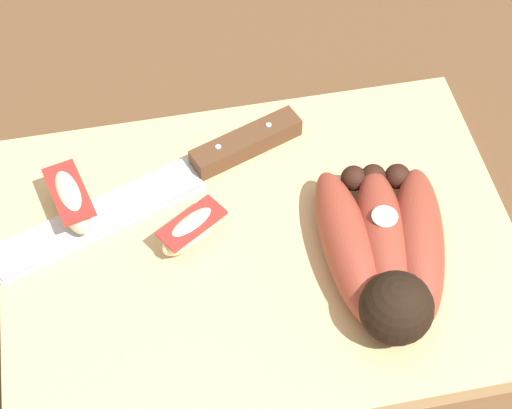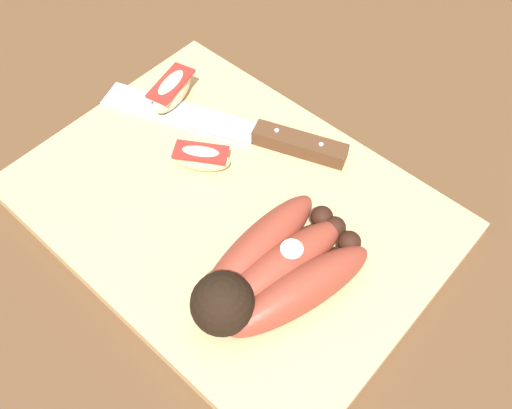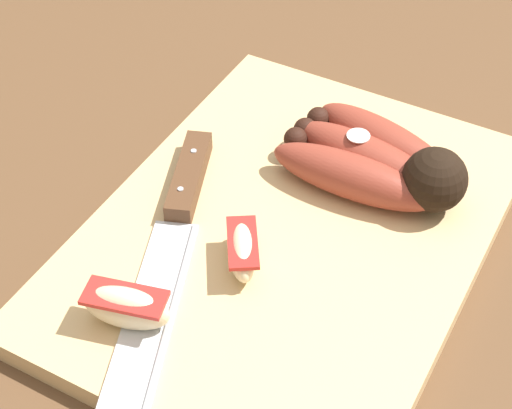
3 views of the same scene
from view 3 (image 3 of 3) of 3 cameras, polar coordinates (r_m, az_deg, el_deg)
ground_plane at (r=0.69m, az=2.80°, el=-4.25°), size 6.00×6.00×0.00m
cutting_board at (r=0.70m, az=2.12°, el=-2.21°), size 0.41×0.30×0.02m
banana_bunch at (r=0.73m, az=8.22°, el=2.83°), size 0.11×0.17×0.06m
chefs_knife at (r=0.69m, az=-5.24°, el=-0.93°), size 0.27×0.13×0.02m
apple_wedge_near at (r=0.65m, az=-0.89°, el=-3.09°), size 0.06×0.05×0.03m
apple_wedge_middle at (r=0.62m, az=-8.68°, el=-6.80°), size 0.04×0.07×0.04m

